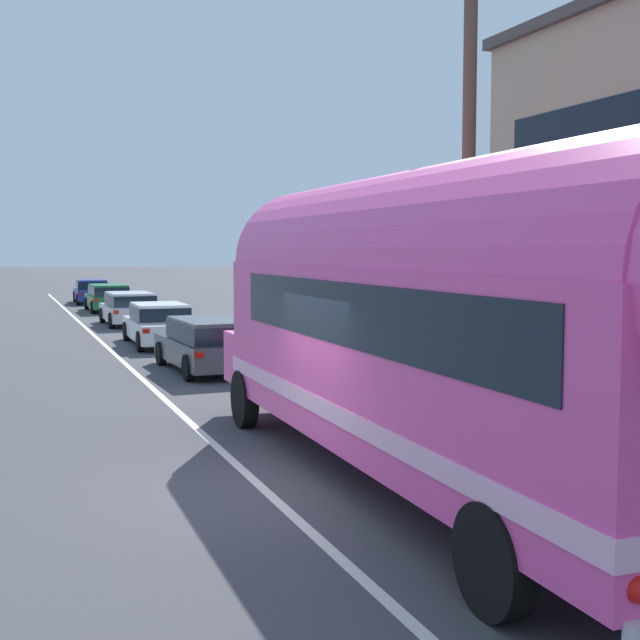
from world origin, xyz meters
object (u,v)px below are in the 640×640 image
car_lead (209,341)px  painted_bus (443,316)px  car_third (129,306)px  car_fifth (92,291)px  utility_pole (468,175)px  car_fourth (108,296)px  car_second (159,322)px

car_lead → painted_bus: bearing=-89.5°
car_third → car_fifth: 15.37m
car_lead → car_fifth: 29.54m
painted_bus → car_fifth: (-0.10, 41.42, -1.56)m
car_third → car_lead: bearing=-90.0°
utility_pole → car_fourth: (-2.76, 30.31, -3.64)m
car_fourth → car_fifth: size_ratio=0.96×
car_second → car_fifth: (0.13, 23.03, -0.00)m
painted_bus → car_lead: bearing=90.5°
utility_pole → car_third: 22.44m
car_fourth → car_third: bearing=-90.8°
utility_pole → car_second: 15.06m
car_lead → car_fourth: size_ratio=0.99×
car_third → car_fourth: size_ratio=0.95×
painted_bus → car_second: bearing=90.7°
car_fifth → painted_bus: bearing=-89.9°
car_lead → car_fifth: size_ratio=0.96×
utility_pole → painted_bus: (-2.76, -4.09, -2.12)m
car_third → car_fifth: same height
car_lead → car_third: bearing=90.0°
painted_bus → car_second: 18.46m
utility_pole → car_fifth: utility_pole is taller
car_lead → car_fourth: same height
car_lead → car_second: size_ratio=0.93×
utility_pole → painted_bus: utility_pole is taller
utility_pole → painted_bus: bearing=-124.0°
car_second → car_third: 7.66m
car_fifth → utility_pole: bearing=-85.6°
car_second → car_fifth: same height
painted_bus → car_fourth: 34.43m
car_lead → car_second: bearing=91.1°
car_fifth → car_second: bearing=-90.3°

